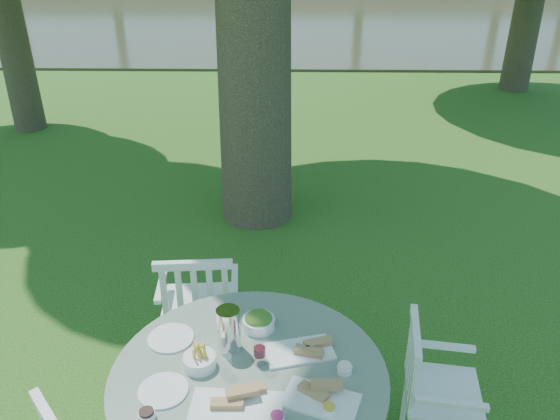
{
  "coord_description": "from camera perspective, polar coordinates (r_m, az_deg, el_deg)",
  "views": [
    {
      "loc": [
        0.09,
        -3.63,
        2.77
      ],
      "look_at": [
        0.0,
        0.2,
        0.85
      ],
      "focal_mm": 35.0,
      "sensor_mm": 36.0,
      "label": 1
    }
  ],
  "objects": [
    {
      "name": "table",
      "position": [
        2.93,
        -3.18,
        -18.96
      ],
      "size": [
        1.38,
        1.38,
        0.85
      ],
      "color": "black",
      "rests_on": "ground"
    },
    {
      "name": "tableware",
      "position": [
        2.83,
        -4.33,
        -14.81
      ],
      "size": [
        1.1,
        0.83,
        0.24
      ],
      "color": "white",
      "rests_on": "table"
    },
    {
      "name": "chair_nw",
      "position": [
        3.74,
        -8.56,
        -9.7
      ],
      "size": [
        0.53,
        0.5,
        0.98
      ],
      "rotation": [
        0.0,
        0.0,
        -3.05
      ],
      "color": "white",
      "rests_on": "ground"
    },
    {
      "name": "river",
      "position": [
        26.78,
        1.18,
        20.67
      ],
      "size": [
        100.0,
        28.0,
        0.12
      ],
      "primitive_type": "cube",
      "color": "#30331E",
      "rests_on": "ground"
    },
    {
      "name": "chair_ne",
      "position": [
        3.32,
        15.23,
        -17.09
      ],
      "size": [
        0.48,
        0.51,
        0.89
      ],
      "rotation": [
        0.0,
        0.0,
        -4.86
      ],
      "color": "white",
      "rests_on": "ground"
    },
    {
      "name": "ground",
      "position": [
        4.57,
        -0.06,
        -10.72
      ],
      "size": [
        140.0,
        140.0,
        0.0
      ],
      "primitive_type": "plane",
      "color": "#17400D",
      "rests_on": "ground"
    }
  ]
}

